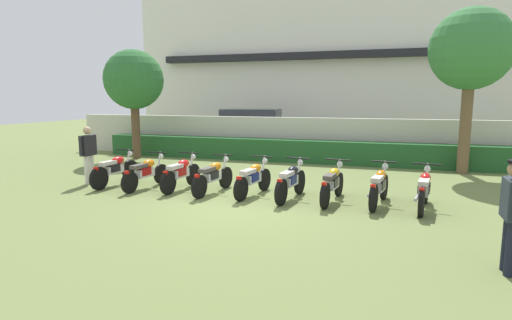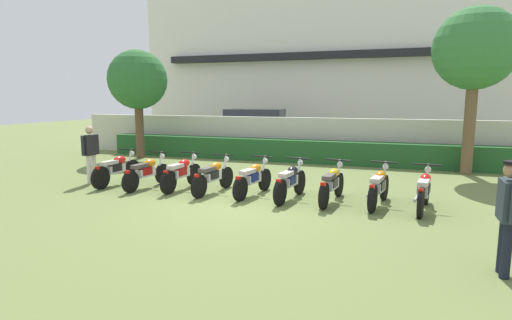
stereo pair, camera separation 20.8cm
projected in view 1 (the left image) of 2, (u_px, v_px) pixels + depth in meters
name	position (u px, v px, depth m)	size (l,w,h in m)	color
ground	(240.00, 205.00, 9.40)	(60.00, 60.00, 0.00)	olive
building	(334.00, 65.00, 23.81)	(21.51, 6.50, 8.59)	white
compound_wall	(304.00, 139.00, 16.18)	(20.43, 0.30, 1.66)	beige
hedge_row	(300.00, 151.00, 15.58)	(16.35, 0.70, 0.84)	#235628
parked_car	(254.00, 129.00, 19.74)	(4.64, 2.40, 1.89)	silver
tree_near_inspector	(134.00, 80.00, 16.18)	(2.34, 2.34, 4.31)	brown
tree_far_side	(471.00, 51.00, 12.72)	(2.53, 2.53, 5.19)	brown
motorcycle_in_row_0	(115.00, 169.00, 11.40)	(0.60, 1.88, 0.97)	black
motorcycle_in_row_1	(146.00, 172.00, 11.05)	(0.60, 1.87, 0.94)	black
motorcycle_in_row_2	(181.00, 173.00, 10.86)	(0.60, 1.81, 0.96)	black
motorcycle_in_row_3	(213.00, 176.00, 10.49)	(0.60, 1.86, 0.95)	black
motorcycle_in_row_4	(253.00, 178.00, 10.22)	(0.62, 1.85, 0.95)	black
motorcycle_in_row_5	(291.00, 181.00, 9.84)	(0.60, 1.87, 0.96)	black
motorcycle_in_row_6	(332.00, 183.00, 9.60)	(0.60, 1.91, 0.95)	black
motorcycle_in_row_7	(379.00, 186.00, 9.30)	(0.62, 1.85, 0.96)	black
motorcycle_in_row_8	(424.00, 190.00, 8.92)	(0.60, 1.84, 0.97)	black
inspector_person	(88.00, 150.00, 11.60)	(0.22, 0.66, 1.63)	silver
officer_0	(512.00, 208.00, 5.61)	(0.23, 0.65, 1.60)	black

